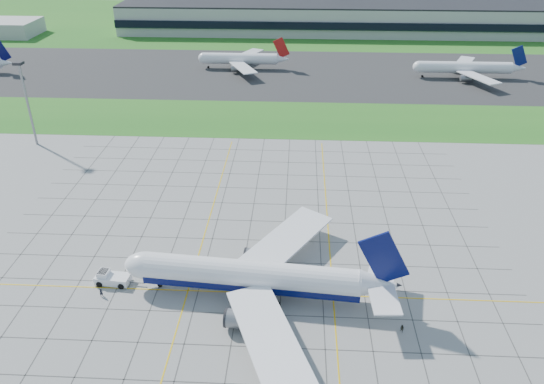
# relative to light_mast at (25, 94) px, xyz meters

# --- Properties ---
(ground) EXTENTS (1400.00, 1400.00, 0.00)m
(ground) POSITION_rel_light_mast_xyz_m (70.00, -65.00, -16.18)
(ground) COLOR #9D9D98
(ground) RESTS_ON ground
(grass_median) EXTENTS (700.00, 35.00, 0.04)m
(grass_median) POSITION_rel_light_mast_xyz_m (70.00, 25.00, -16.16)
(grass_median) COLOR #20641C
(grass_median) RESTS_ON ground
(asphalt_taxiway) EXTENTS (700.00, 75.00, 0.04)m
(asphalt_taxiway) POSITION_rel_light_mast_xyz_m (70.00, 80.00, -16.15)
(asphalt_taxiway) COLOR #383838
(asphalt_taxiway) RESTS_ON ground
(grass_far) EXTENTS (700.00, 145.00, 0.04)m
(grass_far) POSITION_rel_light_mast_xyz_m (70.00, 190.00, -16.16)
(grass_far) COLOR #20641C
(grass_far) RESTS_ON ground
(apron_markings) EXTENTS (120.00, 130.00, 0.03)m
(apron_markings) POSITION_rel_light_mast_xyz_m (70.43, -53.91, -16.17)
(apron_markings) COLOR #474744
(apron_markings) RESTS_ON ground
(terminal) EXTENTS (260.00, 43.00, 15.80)m
(terminal) POSITION_rel_light_mast_xyz_m (110.00, 164.87, -8.29)
(terminal) COLOR #B7B7B2
(terminal) RESTS_ON ground
(light_mast) EXTENTS (2.50, 2.50, 25.60)m
(light_mast) POSITION_rel_light_mast_xyz_m (0.00, 0.00, 0.00)
(light_mast) COLOR gray
(light_mast) RESTS_ON ground
(airliner) EXTENTS (53.31, 53.82, 16.78)m
(airliner) POSITION_rel_light_mast_xyz_m (72.75, -67.70, -11.59)
(airliner) COLOR white
(airliner) RESTS_ON ground
(pushback_tug) EXTENTS (9.87, 3.92, 2.72)m
(pushback_tug) POSITION_rel_light_mast_xyz_m (44.52, -65.41, -14.97)
(pushback_tug) COLOR white
(pushback_tug) RESTS_ON ground
(crew_near) EXTENTS (0.75, 0.76, 1.76)m
(crew_near) POSITION_rel_light_mast_xyz_m (43.88, -69.50, -15.30)
(crew_near) COLOR black
(crew_near) RESTS_ON ground
(crew_far) EXTENTS (0.93, 0.97, 1.58)m
(crew_far) POSITION_rel_light_mast_xyz_m (99.49, -76.16, -15.39)
(crew_far) COLOR black
(crew_far) RESTS_ON ground
(distant_jet_1) EXTENTS (38.13, 42.66, 14.08)m
(distant_jet_1) POSITION_rel_light_mast_xyz_m (54.84, 85.81, -11.70)
(distant_jet_1) COLOR white
(distant_jet_1) RESTS_ON ground
(distant_jet_2) EXTENTS (44.23, 42.66, 14.08)m
(distant_jet_2) POSITION_rel_light_mast_xyz_m (150.33, 76.81, -11.69)
(distant_jet_2) COLOR white
(distant_jet_2) RESTS_ON ground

